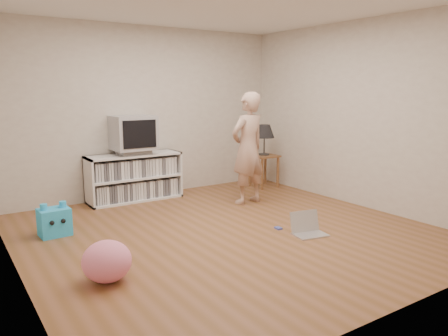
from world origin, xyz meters
name	(u,v)px	position (x,y,z in m)	size (l,w,h in m)	color
ground	(227,232)	(0.00, 0.00, 0.00)	(4.50, 4.50, 0.00)	brown
walls	(228,121)	(0.00, 0.00, 1.30)	(4.52, 4.52, 2.60)	beige
media_unit	(134,177)	(-0.33, 2.04, 0.35)	(1.40, 0.45, 0.70)	white
dvd_deck	(133,152)	(-0.33, 2.02, 0.73)	(0.45, 0.35, 0.07)	gray
crt_tv	(133,133)	(-0.33, 2.02, 1.02)	(0.60, 0.53, 0.50)	#9F9FA4
side_table	(264,163)	(1.86, 1.65, 0.42)	(0.42, 0.42, 0.55)	brown
table_lamp	(264,132)	(1.86, 1.65, 0.94)	(0.34, 0.34, 0.52)	#333333
person	(248,148)	(0.99, 0.94, 0.81)	(0.59, 0.39, 1.62)	tan
laptop	(307,228)	(0.73, -0.58, 0.07)	(0.42, 0.36, 0.25)	silver
playing_cards	(278,228)	(0.56, -0.26, 0.01)	(0.07, 0.09, 0.02)	#4250B0
plush_blue	(54,222)	(-1.72, 0.99, 0.16)	(0.35, 0.30, 0.39)	#26B0FF
plush_pink	(107,261)	(-1.62, -0.53, 0.18)	(0.43, 0.43, 0.36)	pink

